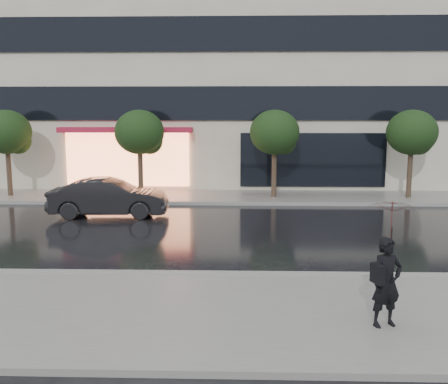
{
  "coord_description": "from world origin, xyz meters",
  "views": [
    {
      "loc": [
        1.39,
        -12.18,
        3.78
      ],
      "look_at": [
        0.96,
        3.07,
        1.4
      ],
      "focal_mm": 40.0,
      "sensor_mm": 36.0,
      "label": 1
    }
  ],
  "objects": [
    {
      "name": "sidewalk_near",
      "position": [
        0.0,
        -3.25,
        0.06
      ],
      "size": [
        60.0,
        4.5,
        0.12
      ],
      "primitive_type": "cube",
      "color": "slate",
      "rests_on": "ground"
    },
    {
      "name": "tree_far_east",
      "position": [
        9.06,
        10.03,
        2.92
      ],
      "size": [
        2.2,
        2.2,
        3.99
      ],
      "color": "#33261C",
      "rests_on": "ground"
    },
    {
      "name": "curb_near",
      "position": [
        0.0,
        -1.0,
        0.07
      ],
      "size": [
        60.0,
        0.25,
        0.14
      ],
      "primitive_type": "cube",
      "color": "gray",
      "rests_on": "ground"
    },
    {
      "name": "sidewalk_far",
      "position": [
        0.0,
        10.25,
        0.06
      ],
      "size": [
        60.0,
        3.5,
        0.12
      ],
      "primitive_type": "cube",
      "color": "slate",
      "rests_on": "ground"
    },
    {
      "name": "pedestrian_with_umbrella",
      "position": [
        4.0,
        -3.83,
        1.57
      ],
      "size": [
        1.12,
        1.13,
        2.22
      ],
      "rotation": [
        0.0,
        0.0,
        0.34
      ],
      "color": "black",
      "rests_on": "sidewalk_near"
    },
    {
      "name": "curb_far",
      "position": [
        0.0,
        8.5,
        0.07
      ],
      "size": [
        60.0,
        0.25,
        0.14
      ],
      "primitive_type": "cube",
      "color": "gray",
      "rests_on": "ground"
    },
    {
      "name": "tree_mid_west",
      "position": [
        -2.94,
        10.03,
        2.92
      ],
      "size": [
        2.2,
        2.2,
        3.99
      ],
      "color": "#33261C",
      "rests_on": "ground"
    },
    {
      "name": "tree_far_west",
      "position": [
        -8.94,
        10.03,
        2.92
      ],
      "size": [
        2.2,
        2.2,
        3.99
      ],
      "color": "#33261C",
      "rests_on": "ground"
    },
    {
      "name": "office_building",
      "position": [
        -0.0,
        17.97,
        9.0
      ],
      "size": [
        30.0,
        12.76,
        18.0
      ],
      "color": "beige",
      "rests_on": "ground"
    },
    {
      "name": "tree_mid_east",
      "position": [
        3.06,
        10.03,
        2.92
      ],
      "size": [
        2.2,
        2.2,
        3.99
      ],
      "color": "#33261C",
      "rests_on": "ground"
    },
    {
      "name": "ground",
      "position": [
        0.0,
        0.0,
        0.0
      ],
      "size": [
        120.0,
        120.0,
        0.0
      ],
      "primitive_type": "plane",
      "color": "black",
      "rests_on": "ground"
    },
    {
      "name": "parked_car",
      "position": [
        -3.42,
        6.0,
        0.71
      ],
      "size": [
        4.4,
        1.72,
        1.43
      ],
      "primitive_type": "imported",
      "rotation": [
        0.0,
        0.0,
        1.62
      ],
      "color": "black",
      "rests_on": "ground"
    }
  ]
}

